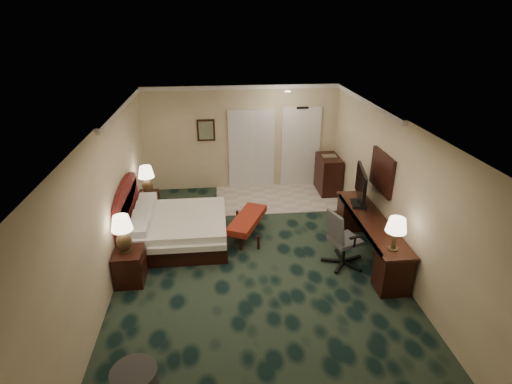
{
  "coord_description": "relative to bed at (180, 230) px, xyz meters",
  "views": [
    {
      "loc": [
        -0.65,
        -6.18,
        4.34
      ],
      "look_at": [
        0.05,
        0.6,
        1.25
      ],
      "focal_mm": 28.0,
      "sensor_mm": 36.0,
      "label": 1
    }
  ],
  "objects": [
    {
      "name": "floor",
      "position": [
        1.46,
        -0.99,
        -0.3
      ],
      "size": [
        5.0,
        7.5,
        0.0
      ],
      "primitive_type": "cube",
      "color": "black",
      "rests_on": "ground"
    },
    {
      "name": "ceiling",
      "position": [
        1.46,
        -0.99,
        2.4
      ],
      "size": [
        5.0,
        7.5,
        0.0
      ],
      "primitive_type": "cube",
      "color": "silver",
      "rests_on": "wall_back"
    },
    {
      "name": "wall_back",
      "position": [
        1.46,
        2.76,
        1.05
      ],
      "size": [
        5.0,
        0.0,
        2.7
      ],
      "primitive_type": "cube",
      "color": "tan",
      "rests_on": "ground"
    },
    {
      "name": "wall_left",
      "position": [
        -1.04,
        -0.99,
        1.05
      ],
      "size": [
        0.0,
        7.5,
        2.7
      ],
      "primitive_type": "cube",
      "color": "tan",
      "rests_on": "ground"
    },
    {
      "name": "wall_right",
      "position": [
        3.96,
        -0.99,
        1.05
      ],
      "size": [
        0.0,
        7.5,
        2.7
      ],
      "primitive_type": "cube",
      "color": "tan",
      "rests_on": "ground"
    },
    {
      "name": "crown_molding",
      "position": [
        1.46,
        -0.99,
        2.35
      ],
      "size": [
        5.0,
        7.5,
        0.1
      ],
      "primitive_type": null,
      "color": "silver",
      "rests_on": "wall_back"
    },
    {
      "name": "tile_patch",
      "position": [
        2.36,
        1.91,
        -0.29
      ],
      "size": [
        3.2,
        1.7,
        0.01
      ],
      "primitive_type": "cube",
      "color": "#BFB2A3",
      "rests_on": "ground"
    },
    {
      "name": "headboard",
      "position": [
        -0.98,
        0.01,
        0.4
      ],
      "size": [
        0.12,
        2.0,
        1.4
      ],
      "primitive_type": null,
      "color": "#550E0E",
      "rests_on": "ground"
    },
    {
      "name": "entry_door",
      "position": [
        3.01,
        2.73,
        0.75
      ],
      "size": [
        1.02,
        0.06,
        2.18
      ],
      "primitive_type": "cube",
      "color": "silver",
      "rests_on": "ground"
    },
    {
      "name": "closet_doors",
      "position": [
        1.71,
        2.72,
        0.75
      ],
      "size": [
        1.2,
        0.06,
        2.1
      ],
      "primitive_type": "cube",
      "color": "beige",
      "rests_on": "ground"
    },
    {
      "name": "wall_art",
      "position": [
        0.56,
        2.72,
        1.3
      ],
      "size": [
        0.45,
        0.06,
        0.55
      ],
      "primitive_type": "cube",
      "color": "#476955",
      "rests_on": "wall_back"
    },
    {
      "name": "wall_mirror",
      "position": [
        3.92,
        -0.39,
        1.25
      ],
      "size": [
        0.05,
        0.95,
        0.75
      ],
      "primitive_type": "cube",
      "color": "white",
      "rests_on": "wall_right"
    },
    {
      "name": "bed",
      "position": [
        0.0,
        0.0,
        0.0
      ],
      "size": [
        1.87,
        1.73,
        0.59
      ],
      "primitive_type": "cube",
      "color": "white",
      "rests_on": "ground"
    },
    {
      "name": "nightstand_near",
      "position": [
        -0.77,
        -1.21,
        0.01
      ],
      "size": [
        0.48,
        0.55,
        0.6
      ],
      "primitive_type": "cube",
      "color": "black",
      "rests_on": "ground"
    },
    {
      "name": "nightstand_far",
      "position": [
        -0.8,
        1.31,
        -0.02
      ],
      "size": [
        0.44,
        0.5,
        0.55
      ],
      "primitive_type": "cube",
      "color": "black",
      "rests_on": "ground"
    },
    {
      "name": "lamp_near",
      "position": [
        -0.81,
        -1.19,
        0.64
      ],
      "size": [
        0.46,
        0.46,
        0.67
      ],
      "primitive_type": null,
      "rotation": [
        0.0,
        0.0,
        0.35
      ],
      "color": "black",
      "rests_on": "nightstand_near"
    },
    {
      "name": "lamp_far",
      "position": [
        -0.77,
        1.27,
        0.59
      ],
      "size": [
        0.42,
        0.42,
        0.67
      ],
      "primitive_type": null,
      "rotation": [
        0.0,
        0.0,
        -0.21
      ],
      "color": "black",
      "rests_on": "nightstand_far"
    },
    {
      "name": "bed_bench",
      "position": [
        1.39,
        0.15,
        -0.07
      ],
      "size": [
        0.96,
        1.38,
        0.44
      ],
      "primitive_type": "cube",
      "rotation": [
        0.0,
        0.0,
        -0.43
      ],
      "color": "maroon",
      "rests_on": "ground"
    },
    {
      "name": "ottoman",
      "position": [
        -0.3,
        -3.57,
        -0.09
      ],
      "size": [
        0.72,
        0.72,
        0.4
      ],
      "primitive_type": "cylinder",
      "rotation": [
        0.0,
        0.0,
        -0.34
      ],
      "color": "#313131",
      "rests_on": "ground"
    },
    {
      "name": "desk",
      "position": [
        3.66,
        -0.83,
        0.09
      ],
      "size": [
        0.57,
        2.66,
        0.77
      ],
      "primitive_type": "cube",
      "color": "black",
      "rests_on": "ground"
    },
    {
      "name": "tv",
      "position": [
        3.62,
        -0.18,
        0.86
      ],
      "size": [
        0.28,
        0.99,
        0.77
      ],
      "primitive_type": "cube",
      "rotation": [
        0.0,
        0.0,
        -0.2
      ],
      "color": "black",
      "rests_on": "desk"
    },
    {
      "name": "desk_lamp",
      "position": [
        3.62,
        -1.85,
        0.77
      ],
      "size": [
        0.35,
        0.35,
        0.59
      ],
      "primitive_type": null,
      "rotation": [
        0.0,
        0.0,
        -0.05
      ],
      "color": "black",
      "rests_on": "desk"
    },
    {
      "name": "desk_chair",
      "position": [
        3.09,
        -1.07,
        0.26
      ],
      "size": [
        0.82,
        0.79,
        1.12
      ],
      "primitive_type": null,
      "rotation": [
        0.0,
        0.0,
        0.34
      ],
      "color": "#494949",
      "rests_on": "ground"
    },
    {
      "name": "minibar",
      "position": [
        3.66,
        2.21,
        0.18
      ],
      "size": [
        0.5,
        0.91,
        0.96
      ],
      "primitive_type": "cube",
      "color": "black",
      "rests_on": "ground"
    }
  ]
}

